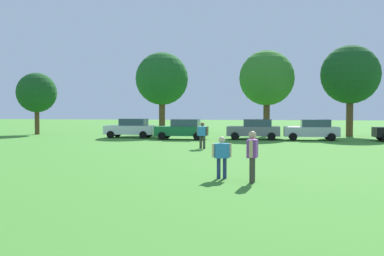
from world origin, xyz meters
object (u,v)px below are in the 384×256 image
(tree_far_right, at_px, (350,75))
(bystander_near_trees, at_px, (222,154))
(parked_car_white_0, at_px, (131,128))
(parked_car_silver_3, at_px, (312,130))
(tree_left, at_px, (162,79))
(parked_car_green_1, at_px, (183,129))
(adult_bystander, at_px, (252,152))
(bystander_midfield, at_px, (202,133))
(tree_far_left, at_px, (37,93))
(parked_car_gray_2, at_px, (254,129))
(tree_right, at_px, (267,78))

(tree_far_right, bearing_deg, bystander_near_trees, -108.65)
(parked_car_white_0, distance_m, parked_car_silver_3, 15.39)
(parked_car_silver_3, distance_m, tree_left, 16.25)
(parked_car_green_1, relative_size, tree_far_right, 0.51)
(adult_bystander, xyz_separation_m, parked_car_silver_3, (4.11, 21.73, -0.17))
(tree_left, bearing_deg, bystander_midfield, -68.02)
(parked_car_green_1, bearing_deg, tree_far_left, -17.36)
(parked_car_silver_3, bearing_deg, bystander_midfield, 50.48)
(parked_car_silver_3, bearing_deg, tree_far_right, -122.82)
(bystander_midfield, height_order, parked_car_green_1, parked_car_green_1)
(adult_bystander, bearing_deg, bystander_near_trees, 63.99)
(tree_far_left, height_order, tree_far_right, tree_far_right)
(tree_left, bearing_deg, bystander_near_trees, -72.34)
(parked_car_white_0, bearing_deg, tree_far_left, -18.63)
(adult_bystander, bearing_deg, tree_far_right, -10.10)
(bystander_midfield, height_order, parked_car_silver_3, parked_car_silver_3)
(parked_car_green_1, bearing_deg, parked_car_white_0, -14.44)
(bystander_near_trees, bearing_deg, parked_car_green_1, -92.22)
(parked_car_white_0, xyz_separation_m, parked_car_silver_3, (15.38, -0.59, 0.00))
(adult_bystander, xyz_separation_m, parked_car_white_0, (-11.27, 22.32, -0.17))
(tree_left, bearing_deg, tree_far_right, -1.69)
(parked_car_silver_3, distance_m, tree_far_right, 8.79)
(bystander_midfield, relative_size, tree_far_left, 0.27)
(parked_car_green_1, distance_m, tree_left, 9.42)
(adult_bystander, distance_m, parked_car_green_1, 22.02)
(parked_car_green_1, relative_size, tree_far_left, 0.70)
(bystander_midfield, distance_m, parked_car_green_1, 9.04)
(bystander_midfield, xyz_separation_m, parked_car_silver_3, (7.61, 9.22, -0.13))
(adult_bystander, bearing_deg, parked_car_gray_2, 7.39)
(parked_car_gray_2, bearing_deg, parked_car_silver_3, 179.57)
(tree_far_left, height_order, tree_right, tree_right)
(parked_car_silver_3, bearing_deg, adult_bystander, 79.29)
(bystander_near_trees, xyz_separation_m, tree_far_left, (-21.11, 25.32, 3.28))
(tree_left, bearing_deg, parked_car_gray_2, -35.27)
(bystander_midfield, bearing_deg, bystander_near_trees, 121.68)
(adult_bystander, relative_size, tree_far_left, 0.28)
(bystander_near_trees, xyz_separation_m, tree_right, (1.57, 26.37, 4.53))
(adult_bystander, height_order, bystander_near_trees, adult_bystander)
(adult_bystander, relative_size, bystander_near_trees, 1.16)
(parked_car_white_0, bearing_deg, parked_car_silver_3, 177.80)
(tree_left, bearing_deg, parked_car_silver_3, -25.52)
(parked_car_white_0, relative_size, tree_far_left, 0.70)
(tree_left, height_order, tree_right, tree_left)
(adult_bystander, bearing_deg, parked_car_white_0, 32.86)
(parked_car_white_0, xyz_separation_m, tree_right, (11.74, 4.74, 4.56))
(parked_car_green_1, bearing_deg, tree_right, -138.95)
(bystander_near_trees, relative_size, parked_car_silver_3, 0.35)
(parked_car_white_0, relative_size, parked_car_silver_3, 1.00)
(adult_bystander, height_order, tree_far_right, tree_far_right)
(parked_car_silver_3, xyz_separation_m, tree_right, (-3.63, 5.33, 4.56))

